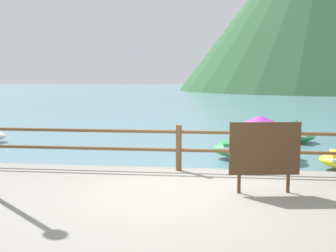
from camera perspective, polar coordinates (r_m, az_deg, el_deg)
The scene contains 5 objects.
ground_plane at distance 46.44m, azimuth 5.74°, elevation 4.10°, with size 200.00×200.00×0.00m, color slate.
dock_railing at distance 8.06m, azimuth 1.58°, elevation -2.42°, with size 23.92×0.12×0.95m.
sign_board at distance 6.64m, azimuth 13.90°, elevation -3.39°, with size 1.17×0.22×1.19m.
pedal_boat_2 at distance 14.90m, azimuth 16.43°, elevation -1.26°, with size 2.44×1.82×0.80m.
pedal_boat_4 at distance 11.49m, azimuth 12.65°, elevation -2.73°, with size 2.52×1.24×1.25m.
Camera 1 is at (0.69, -6.38, 2.30)m, focal length 41.85 mm.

